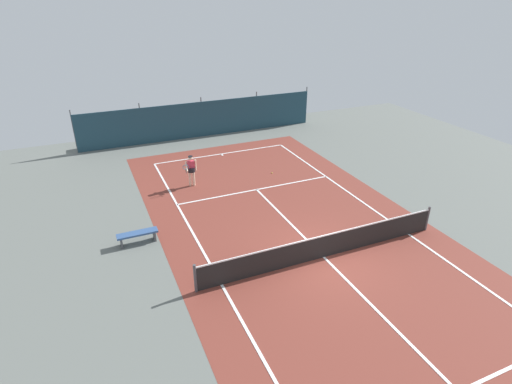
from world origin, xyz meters
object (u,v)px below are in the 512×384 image
Objects in this scene: tennis_player at (191,169)px; tennis_ball_near_player at (272,173)px; tennis_net at (325,246)px; courtside_bench at (138,235)px.

tennis_ball_near_player is at bearing -171.45° from tennis_player.
tennis_net is at bearing -101.42° from tennis_ball_near_player.
tennis_ball_near_player is at bearing 78.58° from tennis_net.
tennis_player is at bearing 51.81° from courtside_bench.
tennis_net is 153.33× the size of tennis_ball_near_player.
tennis_net is 8.68m from tennis_player.
tennis_net is at bearing 120.53° from tennis_player.
tennis_ball_near_player is 0.04× the size of courtside_bench.
tennis_player is at bearing 177.37° from tennis_ball_near_player.
tennis_player reaches higher than tennis_net.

